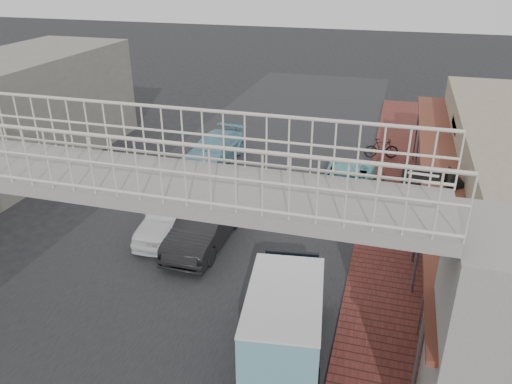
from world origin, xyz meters
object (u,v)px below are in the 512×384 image
Objects in this scene: dark_sedan at (204,225)px; street_clock at (445,259)px; angkot_curb at (348,176)px; motorcycle_far at (381,148)px; angkot_van at (285,312)px; motorcycle_near at (373,185)px; white_hatchback at (171,213)px; arrow_sign at (453,188)px; angkot_far at (215,149)px.

street_clock reaches higher than dark_sedan.
motorcycle_far is (1.18, 3.92, -0.02)m from angkot_curb.
dark_sedan is at bearing 138.95° from motorcycle_far.
motorcycle_near is (1.49, 9.80, -0.71)m from angkot_van.
street_clock is (3.53, 1.20, 1.41)m from angkot_van.
street_clock is at bearing -28.71° from white_hatchback.
angkot_curb is (4.20, 5.85, -0.10)m from dark_sedan.
motorcycle_far is at bearing -15.71° from motorcycle_near.
motorcycle_near is at bearing 73.66° from angkot_van.
white_hatchback is 1.39× the size of street_clock.
arrow_sign is at bearing -168.02° from motorcycle_near.
angkot_curb is 10.24m from angkot_van.
arrow_sign is (2.44, -4.86, 2.32)m from motorcycle_near.
angkot_far is at bearing 61.60° from motorcycle_near.
motorcycle_near is 4.33m from motorcycle_far.
motorcycle_far is (0.08, 4.33, 0.06)m from motorcycle_near.
angkot_van reaches higher than motorcycle_near.
dark_sedan reaches higher than motorcycle_near.
dark_sedan is 1.41× the size of street_clock.
white_hatchback is at bearing 154.08° from street_clock.
angkot_van is (3.81, -4.36, 0.52)m from dark_sedan.
dark_sedan reaches higher than motorcycle_far.
dark_sedan is (1.48, -0.51, -0.01)m from white_hatchback.
angkot_far is at bearing 91.15° from white_hatchback.
angkot_far is (-2.35, 7.32, -0.06)m from dark_sedan.
angkot_curb is at bearing 80.11° from angkot_van.
arrow_sign is at bearing 126.71° from angkot_curb.
angkot_curb is at bearing -7.14° from angkot_far.
angkot_van is at bearing -56.68° from angkot_far.
white_hatchback is at bearing -77.22° from angkot_far.
angkot_far is at bearing 129.42° from street_clock.
dark_sedan is 5.81m from angkot_van.
arrow_sign is at bearing -5.69° from white_hatchback.
white_hatchback is 7.21m from angkot_van.
angkot_van is at bearing 156.75° from motorcycle_near.
dark_sedan reaches higher than angkot_far.
white_hatchback reaches higher than angkot_curb.
white_hatchback reaches higher than motorcycle_far.
motorcycle_near is 1.00× the size of motorcycle_far.
arrow_sign is (2.35, -9.19, 2.26)m from motorcycle_far.
angkot_curb is 1.18m from motorcycle_near.
angkot_far reaches higher than motorcycle_near.
motorcycle_far is (1.57, 14.13, -0.65)m from angkot_van.
motorcycle_far is (7.73, 2.45, -0.06)m from angkot_far.
street_clock is at bearing -91.98° from arrow_sign.
motorcycle_near is at bearing 162.56° from angkot_curb.
dark_sedan is 7.20m from angkot_curb.
angkot_curb is 6.73m from arrow_sign.
street_clock is at bearing 11.11° from angkot_van.
angkot_van reaches higher than angkot_far.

